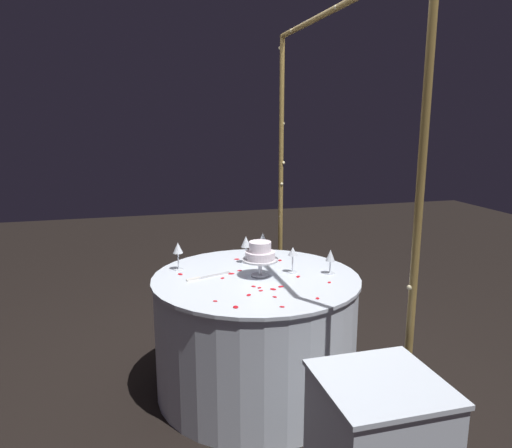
{
  "coord_description": "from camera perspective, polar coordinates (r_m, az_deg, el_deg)",
  "views": [
    {
      "loc": [
        2.69,
        -0.73,
        1.68
      ],
      "look_at": [
        0.0,
        0.0,
        1.08
      ],
      "focal_mm": 33.82,
      "sensor_mm": 36.0,
      "label": 1
    }
  ],
  "objects": [
    {
      "name": "rose_petal_0",
      "position": [
        2.86,
        8.67,
        -6.83
      ],
      "size": [
        0.03,
        0.03,
        0.0
      ],
      "primitive_type": "ellipsoid",
      "rotation": [
        0.0,
        0.0,
        2.53
      ],
      "color": "red",
      "rests_on": "main_table"
    },
    {
      "name": "wine_glass_2",
      "position": [
        3.0,
        8.79,
        -3.83
      ],
      "size": [
        0.06,
        0.06,
        0.15
      ],
      "color": "silver",
      "rests_on": "main_table"
    },
    {
      "name": "rose_petal_2",
      "position": [
        2.99,
        -2.94,
        -5.88
      ],
      "size": [
        0.03,
        0.04,
        0.0
      ],
      "primitive_type": "ellipsoid",
      "rotation": [
        0.0,
        0.0,
        1.6
      ],
      "color": "red",
      "rests_on": "main_table"
    },
    {
      "name": "tiered_cake",
      "position": [
        2.9,
        0.51,
        -3.57
      ],
      "size": [
        0.22,
        0.22,
        0.21
      ],
      "color": "silver",
      "rests_on": "main_table"
    },
    {
      "name": "rose_petal_20",
      "position": [
        2.61,
        2.23,
        -8.6
      ],
      "size": [
        0.03,
        0.03,
        0.0
      ],
      "primitive_type": "ellipsoid",
      "rotation": [
        0.0,
        0.0,
        0.5
      ],
      "color": "red",
      "rests_on": "main_table"
    },
    {
      "name": "rose_petal_7",
      "position": [
        2.72,
        2.04,
        -7.71
      ],
      "size": [
        0.05,
        0.05,
        0.0
      ],
      "primitive_type": "ellipsoid",
      "rotation": [
        0.0,
        0.0,
        0.73
      ],
      "color": "red",
      "rests_on": "main_table"
    },
    {
      "name": "rose_petal_1",
      "position": [
        2.61,
        7.28,
        -8.71
      ],
      "size": [
        0.03,
        0.03,
        0.0
      ],
      "primitive_type": "ellipsoid",
      "rotation": [
        0.0,
        0.0,
        2.7
      ],
      "color": "red",
      "rests_on": "main_table"
    },
    {
      "name": "decorative_arch",
      "position": [
        2.95,
        8.73,
        8.2
      ],
      "size": [
        1.93,
        0.06,
        2.31
      ],
      "color": "olive",
      "rests_on": "ground"
    },
    {
      "name": "rose_petal_18",
      "position": [
        3.29,
        -2.28,
        -4.17
      ],
      "size": [
        0.04,
        0.04,
        0.0
      ],
      "primitive_type": "ellipsoid",
      "rotation": [
        0.0,
        0.0,
        1.2
      ],
      "color": "red",
      "rests_on": "main_table"
    },
    {
      "name": "rose_petal_21",
      "position": [
        2.64,
        -0.86,
        -8.39
      ],
      "size": [
        0.04,
        0.04,
        0.0
      ],
      "primitive_type": "ellipsoid",
      "rotation": [
        0.0,
        0.0,
        2.62
      ],
      "color": "red",
      "rests_on": "main_table"
    },
    {
      "name": "rose_petal_13",
      "position": [
        3.26,
        2.86,
        -4.31
      ],
      "size": [
        0.04,
        0.03,
        0.0
      ],
      "primitive_type": "ellipsoid",
      "rotation": [
        0.0,
        0.0,
        2.85
      ],
      "color": "red",
      "rests_on": "main_table"
    },
    {
      "name": "main_table",
      "position": [
        3.08,
        0.0,
        -12.84
      ],
      "size": [
        1.26,
        1.26,
        0.75
      ],
      "color": "silver",
      "rests_on": "ground"
    },
    {
      "name": "rose_petal_12",
      "position": [
        3.04,
        -1.95,
        -5.53
      ],
      "size": [
        0.03,
        0.03,
        0.0
      ],
      "primitive_type": "ellipsoid",
      "rotation": [
        0.0,
        0.0,
        1.43
      ],
      "color": "red",
      "rests_on": "main_table"
    },
    {
      "name": "rose_petal_17",
      "position": [
        2.56,
        -4.84,
        -9.07
      ],
      "size": [
        0.03,
        0.03,
        0.0
      ],
      "primitive_type": "ellipsoid",
      "rotation": [
        0.0,
        0.0,
        0.95
      ],
      "color": "red",
      "rests_on": "main_table"
    },
    {
      "name": "cake_knife",
      "position": [
        2.93,
        -5.96,
        -6.24
      ],
      "size": [
        0.12,
        0.29,
        0.01
      ],
      "color": "silver",
      "rests_on": "main_table"
    },
    {
      "name": "rose_petal_11",
      "position": [
        2.48,
        -2.42,
        -9.78
      ],
      "size": [
        0.04,
        0.03,
        0.0
      ],
      "primitive_type": "ellipsoid",
      "rotation": [
        0.0,
        0.0,
        6.16
      ],
      "color": "red",
      "rests_on": "main_table"
    },
    {
      "name": "rose_petal_4",
      "position": [
        2.77,
        -0.3,
        -7.38
      ],
      "size": [
        0.04,
        0.03,
        0.0
      ],
      "primitive_type": "ellipsoid",
      "rotation": [
        0.0,
        0.0,
        0.56
      ],
      "color": "red",
      "rests_on": "main_table"
    },
    {
      "name": "rose_petal_10",
      "position": [
        2.77,
        2.97,
        -7.4
      ],
      "size": [
        0.03,
        0.04,
        0.0
      ],
      "primitive_type": "ellipsoid",
      "rotation": [
        0.0,
        0.0,
        4.88
      ],
      "color": "red",
      "rests_on": "main_table"
    },
    {
      "name": "rose_petal_3",
      "position": [
        2.91,
        -3.98,
        -6.4
      ],
      "size": [
        0.04,
        0.04,
        0.0
      ],
      "primitive_type": "ellipsoid",
      "rotation": [
        0.0,
        0.0,
        5.45
      ],
      "color": "red",
      "rests_on": "main_table"
    },
    {
      "name": "rose_petal_5",
      "position": [
        3.38,
        0.45,
        -3.71
      ],
      "size": [
        0.03,
        0.04,
        0.0
      ],
      "primitive_type": "ellipsoid",
      "rotation": [
        0.0,
        0.0,
        1.62
      ],
      "color": "red",
      "rests_on": "main_table"
    },
    {
      "name": "rose_petal_14",
      "position": [
        2.74,
        0.41,
        -7.55
      ],
      "size": [
        0.03,
        0.03,
        0.0
      ],
      "primitive_type": "ellipsoid",
      "rotation": [
        0.0,
        0.0,
        5.35
      ],
      "color": "red",
      "rests_on": "main_table"
    },
    {
      "name": "wine_glass_3",
      "position": [
        3.07,
        -9.22,
        -2.96
      ],
      "size": [
        0.06,
        0.06,
        0.18
      ],
      "color": "silver",
      "rests_on": "main_table"
    },
    {
      "name": "rose_petal_6",
      "position": [
        2.95,
        5.01,
        -6.17
      ],
      "size": [
        0.02,
        0.03,
        0.0
      ],
      "primitive_type": "ellipsoid",
      "rotation": [
        0.0,
        0.0,
        1.77
      ],
      "color": "red",
      "rests_on": "main_table"
    },
    {
      "name": "rose_petal_16",
      "position": [
        2.48,
        3.05,
        -9.75
      ],
      "size": [
        0.03,
        0.03,
        0.0
      ],
      "primitive_type": "ellipsoid",
      "rotation": [
        0.0,
        0.0,
        0.93
      ],
      "color": "red",
      "rests_on": "main_table"
    },
    {
      "name": "rose_petal_8",
      "position": [
        3.01,
        -8.96,
        -5.88
      ],
      "size": [
        0.04,
        0.04,
        0.0
      ],
      "primitive_type": "ellipsoid",
      "rotation": [
        0.0,
        0.0,
        3.5
      ],
      "color": "red",
      "rests_on": "main_table"
    },
    {
      "name": "wine_glass_4",
      "position": [
        3.27,
        0.8,
        -1.83
      ],
      "size": [
        0.07,
        0.07,
        0.18
      ],
      "color": "silver",
      "rests_on": "main_table"
    },
    {
      "name": "wine_glass_0",
      "position": [
        2.99,
        4.37,
        -3.47
      ],
      "size": [
        0.06,
        0.06,
        0.16
      ],
      "color": "silver",
      "rests_on": "main_table"
    },
    {
      "name": "rose_petal_19",
      "position": [
        2.7,
        0.59,
        -7.88
      ],
      "size": [
        0.02,
        0.03,
        0.0
      ],
      "primitive_type": "ellipsoid",
      "rotation": [
        0.0,
        0.0,
        1.74
      ],
      "color": "red",
      "rests_on": "main_table"
    },
    {
      "name": "rose_petal_9",
      "position": [
        2.93,
        4.99,
        -6.26
      ],
      "size": [
        0.03,
        0.03,
        0.0
      ],
      "primitive_type": "ellipsoid",
      "rotation": [
        0.0,
        0.0,
        2.64
      ],
      "color": "red",
      "rests_on": "main_table"
    },
    {
      "name": "wine_glass_1",
      "position": [
        3.17,
        -1.21,
        -2.24
      ],
      "size": [
        0.07,
        0.07,
        0.18
      ],
      "color": "silver",
      "rests_on": "main_table"
    },
    {
      "name": "ground_plane",
      "position": [
        3.26,
        0.0,
        -18.84
      ],
      "size": [
        12.0,
        12.0,
        0.0
      ],
      "primitive_type": "plane",
      "color": "black"
    },
    {
      "name": "rose_petal_15",
      "position": [
        3.19,
        -0.22,
        -4.68
      ],
      "size": [
        0.03,
        0.04,
        0.0
      ],
      "primitive_type": "ellipsoid",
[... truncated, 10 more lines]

